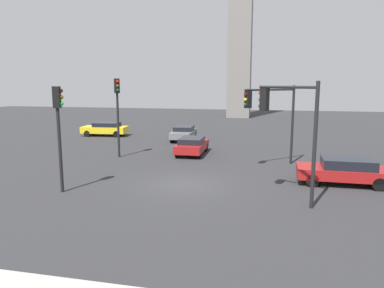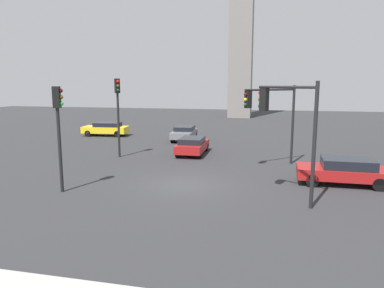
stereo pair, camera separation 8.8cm
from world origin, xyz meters
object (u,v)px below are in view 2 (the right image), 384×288
Objects in this scene: car_0 at (192,145)px; traffic_light_1 at (288,118)px; traffic_light_0 at (58,119)px; car_2 at (106,129)px; traffic_light_2 at (271,109)px; car_1 at (184,133)px; car_4 at (344,170)px; traffic_light_3 at (118,103)px.

traffic_light_1 is at bearing -147.65° from car_0.
car_2 is at bearing 91.99° from traffic_light_0.
traffic_light_0 is at bearing -5.82° from traffic_light_2.
traffic_light_2 is at bearing -118.95° from car_0.
traffic_light_2 reaches higher than car_1.
traffic_light_1 is 12.11m from car_0.
car_1 reaches higher than car_0.
traffic_light_1 is 18.40m from car_1.
car_4 reaches higher than car_2.
car_4 is at bearing 0.27° from traffic_light_0.
car_1 is (-2.16, 6.18, 0.04)m from car_0.
car_4 is (9.49, -6.16, 0.05)m from car_0.
car_2 is at bearing 171.10° from traffic_light_3.
car_2 is (-16.23, 10.41, -2.93)m from traffic_light_2.
traffic_light_3 is at bearing -48.28° from traffic_light_2.
car_1 is at bearing 65.64° from traffic_light_0.
car_1 is (2.70, 8.36, -3.12)m from traffic_light_3.
traffic_light_1 is 0.96× the size of traffic_light_3.
car_2 is (-10.57, 7.39, 0.04)m from car_0.
car_4 is at bearing 40.91° from car_1.
traffic_light_2 is 12.43m from car_1.
car_0 is (-5.66, 3.02, -2.98)m from traffic_light_2.
car_0 is 6.55m from car_1.
traffic_light_3 is at bearing -20.32° from car_1.
traffic_light_0 is at bearing 32.66° from traffic_light_1.
traffic_light_2 is 1.21× the size of car_0.
car_4 is (3.83, -3.14, -2.92)m from traffic_light_2.
car_4 is (11.65, -12.34, 0.02)m from car_1.
traffic_light_0 is 19.33m from car_2.
traffic_light_2 reaches higher than traffic_light_0.
traffic_light_0 is 0.96× the size of traffic_light_1.
car_0 is at bearing -32.30° from car_4.
car_2 is (-5.71, 9.57, -3.11)m from traffic_light_3.
car_2 is at bearing -76.38° from traffic_light_2.
traffic_light_1 reaches higher than traffic_light_2.
traffic_light_0 reaches higher than car_0.
traffic_light_2 is at bearing 20.04° from traffic_light_0.
traffic_light_3 is 11.57m from car_2.
traffic_light_3 is at bearing 115.86° from car_2.
traffic_light_1 reaches higher than car_1.
traffic_light_3 is 9.32m from car_1.
traffic_light_3 is 1.33× the size of car_1.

